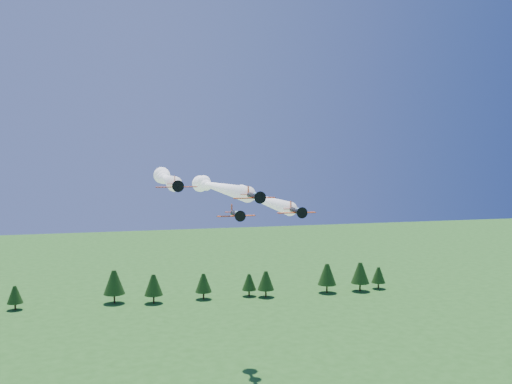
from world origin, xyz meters
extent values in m
cylinder|color=black|center=(-0.32, -9.29, 45.15)|extent=(0.99, 4.69, 0.86)
cone|color=black|center=(-0.25, -12.02, 45.15)|extent=(0.89, 0.80, 0.86)
cone|color=black|center=(-0.23, -12.54, 45.15)|extent=(0.39, 0.40, 0.38)
cylinder|color=black|center=(-0.23, -12.68, 45.15)|extent=(1.82, 0.08, 1.82)
cube|color=#D1410E|center=(-0.31, -9.64, 44.88)|extent=(6.43, 1.34, 0.10)
cube|color=#D1410E|center=(-0.40, -6.22, 45.20)|extent=(2.53, 0.80, 0.06)
cube|color=#D1410E|center=(-0.41, -6.14, 45.89)|extent=(0.10, 0.82, 1.25)
ellipsoid|color=#94C7E4|center=(-0.30, -10.07, 45.50)|extent=(0.65, 1.05, 0.54)
sphere|color=white|center=(-1.29, 26.23, 45.15)|extent=(2.30, 2.30, 2.30)
sphere|color=white|center=(-1.41, 30.76, 45.15)|extent=(3.00, 3.00, 3.00)
sphere|color=white|center=(-1.53, 35.29, 45.15)|extent=(3.70, 3.70, 3.70)
cylinder|color=black|center=(-10.97, -0.98, 46.52)|extent=(1.08, 4.84, 0.89)
cone|color=black|center=(-11.09, -3.78, 46.52)|extent=(0.92, 0.84, 0.89)
cone|color=black|center=(-11.11, -4.31, 46.52)|extent=(0.41, 0.42, 0.39)
cylinder|color=black|center=(-11.11, -4.46, 46.52)|extent=(1.87, 0.11, 1.87)
cube|color=#D1410E|center=(-10.99, -1.33, 46.23)|extent=(6.63, 1.46, 0.11)
cube|color=#D1410E|center=(-10.85, 2.18, 46.56)|extent=(2.61, 0.86, 0.06)
cube|color=#D1410E|center=(-10.84, 2.27, 47.28)|extent=(0.11, 0.85, 1.29)
ellipsoid|color=#94C7E4|center=(-11.01, -1.78, 46.88)|extent=(0.68, 1.09, 0.56)
sphere|color=white|center=(-9.74, 29.75, 46.52)|extent=(2.30, 2.30, 2.30)
sphere|color=white|center=(-9.59, 33.59, 46.52)|extent=(3.00, 3.00, 3.00)
sphere|color=white|center=(-9.44, 37.44, 46.52)|extent=(3.70, 3.70, 3.70)
cylinder|color=black|center=(10.14, 1.64, 41.60)|extent=(1.10, 4.98, 0.92)
cone|color=black|center=(10.03, -1.24, 41.60)|extent=(0.95, 0.86, 0.92)
cone|color=black|center=(10.01, -1.79, 41.60)|extent=(0.42, 0.43, 0.40)
cylinder|color=black|center=(10.00, -1.95, 41.60)|extent=(1.92, 0.11, 1.92)
cube|color=#D1410E|center=(10.12, 1.28, 41.31)|extent=(6.82, 1.49, 0.11)
cube|color=#D1410E|center=(10.25, 4.89, 41.65)|extent=(2.68, 0.88, 0.06)
cube|color=#D1410E|center=(10.26, 4.99, 42.38)|extent=(0.11, 0.87, 1.33)
ellipsoid|color=#94C7E4|center=(10.10, 0.82, 41.97)|extent=(0.70, 1.12, 0.57)
sphere|color=white|center=(11.60, 41.55, 41.60)|extent=(2.30, 2.30, 2.30)
sphere|color=white|center=(11.79, 46.67, 41.60)|extent=(3.00, 3.00, 3.00)
sphere|color=white|center=(11.98, 51.79, 41.60)|extent=(3.70, 3.70, 3.70)
cylinder|color=black|center=(0.94, 8.65, 40.58)|extent=(0.98, 5.15, 0.95)
cone|color=black|center=(0.92, 5.65, 40.58)|extent=(0.96, 0.86, 0.95)
cone|color=black|center=(0.92, 5.08, 40.58)|extent=(0.42, 0.43, 0.42)
cylinder|color=black|center=(0.92, 4.92, 40.58)|extent=(2.00, 0.05, 2.00)
cube|color=#D1410E|center=(0.93, 8.27, 40.27)|extent=(7.06, 1.33, 0.11)
cube|color=#D1410E|center=(0.95, 12.04, 40.62)|extent=(2.77, 0.83, 0.07)
cube|color=#D1410E|center=(0.96, 12.13, 41.39)|extent=(0.09, 0.91, 1.38)
ellipsoid|color=#94C7E4|center=(0.93, 7.80, 40.96)|extent=(0.69, 1.15, 0.59)
cylinder|color=#382314|center=(57.36, 104.15, 1.52)|extent=(0.60, 0.60, 3.04)
cone|color=#1B3510|center=(57.36, 104.15, 6.95)|extent=(6.95, 6.95, 7.82)
cylinder|color=#382314|center=(78.87, 105.01, 1.17)|extent=(0.60, 0.60, 2.33)
cone|color=#1B3510|center=(78.87, 105.01, 5.33)|extent=(5.33, 5.33, 6.00)
cylinder|color=#382314|center=(70.42, 103.29, 1.52)|extent=(0.60, 0.60, 3.05)
cone|color=#1B3510|center=(70.42, 103.29, 6.97)|extent=(6.97, 6.97, 7.84)
cylinder|color=#382314|center=(11.16, 106.40, 1.28)|extent=(0.60, 0.60, 2.57)
cone|color=#1B3510|center=(11.16, 106.40, 5.87)|extent=(5.87, 5.87, 6.60)
cylinder|color=#382314|center=(33.50, 103.71, 1.32)|extent=(0.60, 0.60, 2.64)
cone|color=#1B3510|center=(33.50, 103.71, 6.04)|extent=(6.04, 6.04, 6.80)
cylinder|color=#382314|center=(27.94, 106.43, 1.14)|extent=(0.60, 0.60, 2.28)
cone|color=#1B3510|center=(27.94, 106.43, 5.21)|extent=(5.21, 5.21, 5.86)
cylinder|color=#382314|center=(-51.73, 108.34, 1.12)|extent=(0.60, 0.60, 2.25)
cone|color=#1B3510|center=(-51.73, 108.34, 5.14)|extent=(5.14, 5.14, 5.78)
cylinder|color=#382314|center=(-6.51, 105.29, 1.41)|extent=(0.60, 0.60, 2.82)
cone|color=#1B3510|center=(-6.51, 105.29, 6.44)|extent=(6.44, 6.44, 7.24)
cylinder|color=#382314|center=(-19.72, 108.76, 1.61)|extent=(0.60, 0.60, 3.23)
cone|color=#1B3510|center=(-19.72, 108.76, 7.37)|extent=(7.37, 7.37, 8.29)
camera|label=1|loc=(-21.81, -92.18, 51.29)|focal=40.00mm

